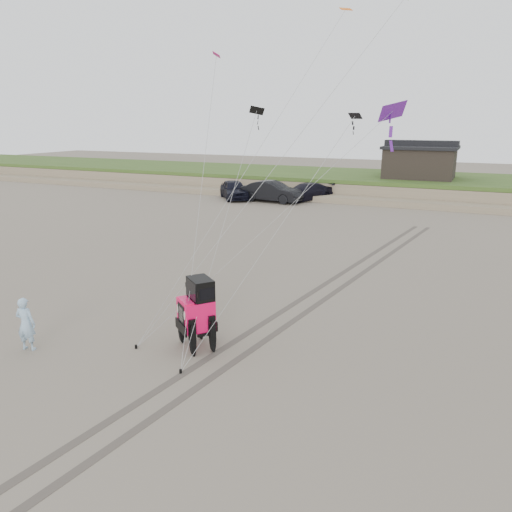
# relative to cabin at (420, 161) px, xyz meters

# --- Properties ---
(ground) EXTENTS (160.00, 160.00, 0.00)m
(ground) POSITION_rel_cabin_xyz_m (-2.00, -37.00, -3.24)
(ground) COLOR #6B6054
(ground) RESTS_ON ground
(dune_ridge) EXTENTS (160.00, 14.25, 1.73)m
(dune_ridge) POSITION_rel_cabin_xyz_m (-2.00, 0.50, -2.42)
(dune_ridge) COLOR #7A6B54
(dune_ridge) RESTS_ON ground
(cabin) EXTENTS (6.40, 5.40, 3.35)m
(cabin) POSITION_rel_cabin_xyz_m (0.00, 0.00, 0.00)
(cabin) COLOR black
(cabin) RESTS_ON dune_ridge
(truck_a) EXTENTS (4.61, 5.12, 1.69)m
(truck_a) POSITION_rel_cabin_xyz_m (-14.75, -8.42, -2.39)
(truck_a) COLOR black
(truck_a) RESTS_ON ground
(truck_b) EXTENTS (5.56, 2.44, 1.78)m
(truck_b) POSITION_rel_cabin_xyz_m (-11.04, -8.51, -2.35)
(truck_b) COLOR black
(truck_b) RESTS_ON ground
(truck_c) EXTENTS (4.57, 5.57, 1.52)m
(truck_c) POSITION_rel_cabin_xyz_m (-8.60, -6.78, -2.48)
(truck_c) COLOR black
(truck_c) RESTS_ON ground
(jeep) EXTENTS (4.60, 5.01, 1.78)m
(jeep) POSITION_rel_cabin_xyz_m (-2.14, -35.92, -2.35)
(jeep) COLOR #FF0B53
(jeep) RESTS_ON ground
(man) EXTENTS (0.69, 0.54, 1.69)m
(man) POSITION_rel_cabin_xyz_m (-6.79, -38.22, -2.39)
(man) COLOR #80A8C5
(man) RESTS_ON ground
(kite_flock) EXTENTS (7.92, 6.34, 4.97)m
(kite_flock) POSITION_rel_cabin_xyz_m (0.55, -27.18, 5.08)
(kite_flock) COLOR #DC1B85
(kite_flock) RESTS_ON ground
(stake_main) EXTENTS (0.08, 0.08, 0.12)m
(stake_main) POSITION_rel_cabin_xyz_m (-3.81, -36.80, -3.18)
(stake_main) COLOR black
(stake_main) RESTS_ON ground
(stake_aux) EXTENTS (0.08, 0.08, 0.12)m
(stake_aux) POSITION_rel_cabin_xyz_m (-1.70, -37.56, -3.18)
(stake_aux) COLOR black
(stake_aux) RESTS_ON ground
(tire_tracks) EXTENTS (5.22, 29.74, 0.01)m
(tire_tracks) POSITION_rel_cabin_xyz_m (0.00, -29.00, -3.23)
(tire_tracks) COLOR #4C443D
(tire_tracks) RESTS_ON ground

